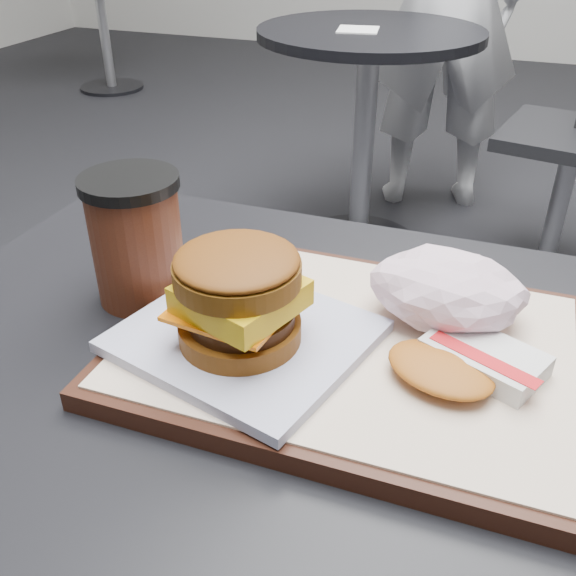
{
  "coord_description": "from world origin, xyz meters",
  "views": [
    {
      "loc": [
        0.12,
        -0.39,
        1.11
      ],
      "look_at": [
        -0.03,
        0.03,
        0.83
      ],
      "focal_mm": 40.0,
      "sensor_mm": 36.0,
      "label": 1
    }
  ],
  "objects_px": {
    "customer_table": "(308,529)",
    "crumpled_wrapper": "(448,290)",
    "serving_tray": "(349,348)",
    "hash_brown": "(465,362)",
    "coffee_cup": "(136,236)",
    "neighbor_table": "(367,94)",
    "breakfast_sandwich": "(241,306)"
  },
  "relations": [
    {
      "from": "crumpled_wrapper",
      "to": "coffee_cup",
      "type": "distance_m",
      "value": 0.29
    },
    {
      "from": "coffee_cup",
      "to": "customer_table",
      "type": "bearing_deg",
      "value": -19.26
    },
    {
      "from": "customer_table",
      "to": "crumpled_wrapper",
      "type": "distance_m",
      "value": 0.27
    },
    {
      "from": "hash_brown",
      "to": "customer_table",
      "type": "bearing_deg",
      "value": -165.78
    },
    {
      "from": "coffee_cup",
      "to": "neighbor_table",
      "type": "relative_size",
      "value": 0.17
    },
    {
      "from": "breakfast_sandwich",
      "to": "neighbor_table",
      "type": "distance_m",
      "value": 1.7
    },
    {
      "from": "serving_tray",
      "to": "hash_brown",
      "type": "xyz_separation_m",
      "value": [
        0.1,
        -0.01,
        0.02
      ]
    },
    {
      "from": "serving_tray",
      "to": "coffee_cup",
      "type": "distance_m",
      "value": 0.23
    },
    {
      "from": "serving_tray",
      "to": "coffee_cup",
      "type": "bearing_deg",
      "value": 173.08
    },
    {
      "from": "breakfast_sandwich",
      "to": "coffee_cup",
      "type": "height_order",
      "value": "coffee_cup"
    },
    {
      "from": "serving_tray",
      "to": "hash_brown",
      "type": "bearing_deg",
      "value": -7.99
    },
    {
      "from": "breakfast_sandwich",
      "to": "neighbor_table",
      "type": "height_order",
      "value": "breakfast_sandwich"
    },
    {
      "from": "customer_table",
      "to": "hash_brown",
      "type": "xyz_separation_m",
      "value": [
        0.12,
        0.03,
        0.22
      ]
    },
    {
      "from": "crumpled_wrapper",
      "to": "neighbor_table",
      "type": "xyz_separation_m",
      "value": [
        -0.44,
        1.55,
        -0.27
      ]
    },
    {
      "from": "serving_tray",
      "to": "breakfast_sandwich",
      "type": "xyz_separation_m",
      "value": [
        -0.08,
        -0.04,
        0.05
      ]
    },
    {
      "from": "hash_brown",
      "to": "crumpled_wrapper",
      "type": "distance_m",
      "value": 0.08
    },
    {
      "from": "serving_tray",
      "to": "hash_brown",
      "type": "distance_m",
      "value": 0.1
    },
    {
      "from": "crumpled_wrapper",
      "to": "neighbor_table",
      "type": "distance_m",
      "value": 1.63
    },
    {
      "from": "hash_brown",
      "to": "neighbor_table",
      "type": "bearing_deg",
      "value": 106.01
    },
    {
      "from": "coffee_cup",
      "to": "neighbor_table",
      "type": "distance_m",
      "value": 1.61
    },
    {
      "from": "serving_tray",
      "to": "neighbor_table",
      "type": "relative_size",
      "value": 0.51
    },
    {
      "from": "hash_brown",
      "to": "coffee_cup",
      "type": "bearing_deg",
      "value": 172.75
    },
    {
      "from": "hash_brown",
      "to": "crumpled_wrapper",
      "type": "height_order",
      "value": "crumpled_wrapper"
    },
    {
      "from": "customer_table",
      "to": "neighbor_table",
      "type": "relative_size",
      "value": 1.07
    },
    {
      "from": "crumpled_wrapper",
      "to": "coffee_cup",
      "type": "relative_size",
      "value": 1.05
    },
    {
      "from": "crumpled_wrapper",
      "to": "customer_table",
      "type": "bearing_deg",
      "value": -131.82
    },
    {
      "from": "customer_table",
      "to": "breakfast_sandwich",
      "type": "distance_m",
      "value": 0.25
    },
    {
      "from": "breakfast_sandwich",
      "to": "hash_brown",
      "type": "relative_size",
      "value": 1.7
    },
    {
      "from": "breakfast_sandwich",
      "to": "crumpled_wrapper",
      "type": "bearing_deg",
      "value": 32.94
    },
    {
      "from": "crumpled_wrapper",
      "to": "hash_brown",
      "type": "bearing_deg",
      "value": -70.44
    },
    {
      "from": "coffee_cup",
      "to": "serving_tray",
      "type": "bearing_deg",
      "value": -6.92
    },
    {
      "from": "serving_tray",
      "to": "crumpled_wrapper",
      "type": "xyz_separation_m",
      "value": [
        0.07,
        0.06,
        0.04
      ]
    }
  ]
}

